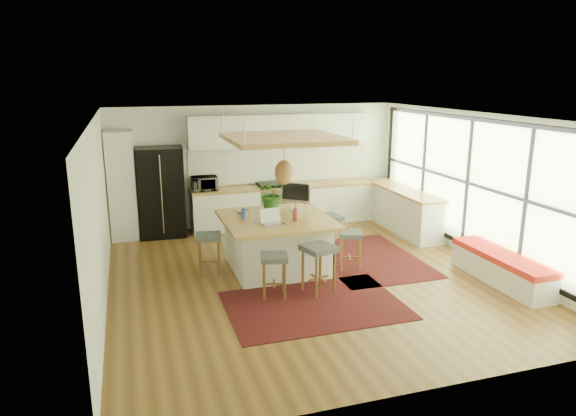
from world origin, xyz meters
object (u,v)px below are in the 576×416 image
object	(u,v)px
fridge	(161,193)
monitor	(296,196)
island_plant	(272,196)
stool_near_left	(274,275)
stool_right_back	(328,236)
laptop	(273,218)
microwave	(204,182)
island	(277,243)
stool_near_right	(318,271)
stool_left_side	(209,254)
stool_right_front	(350,250)

from	to	relation	value
fridge	monitor	world-z (taller)	fridge
monitor	island_plant	bearing A→B (deg)	-166.95
stool_near_left	stool_right_back	world-z (taller)	stool_right_back
laptop	monitor	distance (m)	1.05
microwave	island	bearing A→B (deg)	-71.20
monitor	stool_near_right	bearing A→B (deg)	-56.43
stool_near_right	stool_right_back	xyz separation A→B (m)	(0.83, 1.68, 0.00)
fridge	stool_near_left	distance (m)	4.09
stool_near_right	island_plant	bearing A→B (deg)	97.48
stool_right_back	stool_near_left	bearing A→B (deg)	-133.25
monitor	microwave	size ratio (longest dim) A/B	1.04
stool_near_right	island_plant	world-z (taller)	island_plant
stool_right_back	stool_left_side	size ratio (longest dim) A/B	1.07
island_plant	microwave	bearing A→B (deg)	115.01
fridge	stool_right_front	distance (m)	4.31
stool_right_front	stool_left_side	xyz separation A→B (m)	(-2.41, 0.50, 0.00)
stool_right_back	island	bearing A→B (deg)	-158.00
fridge	laptop	size ratio (longest dim) A/B	4.95
stool_right_front	laptop	world-z (taller)	laptop
monitor	laptop	bearing A→B (deg)	-90.21
stool_near_left	microwave	size ratio (longest dim) A/B	1.26
laptop	monitor	world-z (taller)	monitor
stool_near_left	microwave	xyz separation A→B (m)	(-0.47, 3.81, 0.75)
island	laptop	xyz separation A→B (m)	(-0.17, -0.38, 0.58)
stool_near_left	microwave	world-z (taller)	microwave
stool_near_right	microwave	xyz separation A→B (m)	(-1.18, 3.85, 0.75)
island	stool_near_right	world-z (taller)	island
stool_right_front	island_plant	xyz separation A→B (m)	(-1.14, 1.03, 0.81)
fridge	stool_left_side	size ratio (longest dim) A/B	2.67
stool_near_right	fridge	bearing A→B (deg)	118.54
stool_right_back	laptop	distance (m)	1.73
monitor	microwave	xyz separation A→B (m)	(-1.34, 2.22, -0.08)
fridge	stool_right_front	xyz separation A→B (m)	(2.99, -3.04, -0.57)
stool_right_front	stool_near_right	bearing A→B (deg)	-138.11
stool_near_right	stool_left_side	xyz separation A→B (m)	(-1.51, 1.31, 0.00)
fridge	island_plant	xyz separation A→B (m)	(1.85, -2.02, 0.24)
stool_right_back	fridge	bearing A→B (deg)	143.39
island	stool_left_side	xyz separation A→B (m)	(-1.18, 0.10, -0.11)
stool_near_left	island	bearing A→B (deg)	72.10
stool_right_front	island_plant	size ratio (longest dim) A/B	1.12
stool_left_side	island	bearing A→B (deg)	-4.95
stool_right_front	microwave	xyz separation A→B (m)	(-2.08, 3.04, 0.75)
fridge	laptop	distance (m)	3.42
stool_near_left	stool_right_back	size ratio (longest dim) A/B	0.90
stool_left_side	fridge	bearing A→B (deg)	102.96
stool_near_left	stool_right_back	xyz separation A→B (m)	(1.54, 1.64, 0.00)
island	stool_near_left	size ratio (longest dim) A/B	2.70
microwave	island_plant	bearing A→B (deg)	-64.00
stool_right_back	microwave	bearing A→B (deg)	132.80
stool_right_back	microwave	size ratio (longest dim) A/B	1.39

